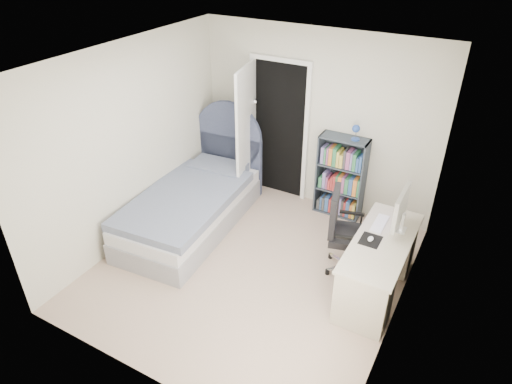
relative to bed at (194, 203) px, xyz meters
The scene contains 8 objects.
room_shell 1.55m from the bed, 21.46° to the right, with size 3.50×3.70×2.60m.
door 1.34m from the bed, 69.62° to the left, with size 0.92×0.82×2.06m.
bed is the anchor object (origin of this frame).
nightstand 1.16m from the bed, 88.22° to the left, with size 0.37×0.37×0.55m.
floor_lamp 1.28m from the bed, 79.43° to the left, with size 0.21×0.21×1.46m.
bookcase 2.05m from the bed, 36.34° to the left, with size 0.65×0.28×1.39m.
desk 2.57m from the bed, ahead, with size 0.58×1.45×1.19m.
office_chair 2.10m from the bed, ahead, with size 0.58×0.60×1.06m.
Camera 1 is at (2.12, -3.70, 3.65)m, focal length 32.00 mm.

